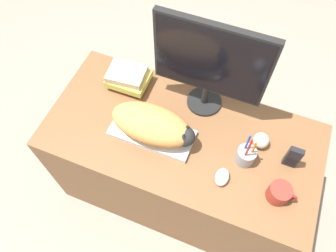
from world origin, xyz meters
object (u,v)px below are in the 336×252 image
(computer_mouse, at_px, (222,177))
(phone, at_px, (293,157))
(keyboard, at_px, (152,133))
(pen_cup, at_px, (246,155))
(coffee_mug, at_px, (279,193))
(cat, at_px, (154,125))
(monitor, at_px, (210,63))
(baseball, at_px, (261,140))
(book_stack, at_px, (129,78))

(computer_mouse, xyz_separation_m, phone, (0.26, 0.18, 0.05))
(keyboard, bearing_deg, pen_cup, 4.24)
(keyboard, bearing_deg, phone, 7.93)
(pen_cup, xyz_separation_m, phone, (0.19, 0.06, 0.02))
(coffee_mug, bearing_deg, cat, 172.32)
(computer_mouse, bearing_deg, cat, 165.54)
(monitor, bearing_deg, phone, -21.01)
(monitor, xyz_separation_m, computer_mouse, (0.20, -0.36, -0.28))
(coffee_mug, relative_size, baseball, 1.65)
(cat, relative_size, monitor, 0.79)
(cat, bearing_deg, keyboard, 180.00)
(cat, xyz_separation_m, monitor, (0.16, 0.27, 0.20))
(coffee_mug, xyz_separation_m, phone, (0.01, 0.17, 0.03))
(monitor, height_order, pen_cup, monitor)
(pen_cup, bearing_deg, book_stack, 163.40)
(keyboard, xyz_separation_m, computer_mouse, (0.37, -0.09, 0.01))
(keyboard, height_order, cat, cat)
(cat, relative_size, pen_cup, 1.83)
(computer_mouse, xyz_separation_m, pen_cup, (0.07, 0.13, 0.03))
(monitor, bearing_deg, coffee_mug, -37.83)
(monitor, relative_size, book_stack, 2.48)
(cat, bearing_deg, phone, 8.08)
(computer_mouse, xyz_separation_m, baseball, (0.11, 0.23, 0.02))
(baseball, bearing_deg, cat, -163.88)
(phone, bearing_deg, computer_mouse, -145.10)
(coffee_mug, height_order, book_stack, book_stack)
(computer_mouse, bearing_deg, coffee_mug, 2.66)
(computer_mouse, relative_size, phone, 0.63)
(monitor, distance_m, book_stack, 0.47)
(cat, xyz_separation_m, pen_cup, (0.43, 0.03, -0.05))
(coffee_mug, height_order, baseball, coffee_mug)
(keyboard, relative_size, pen_cup, 1.81)
(monitor, xyz_separation_m, phone, (0.46, -0.18, -0.23))
(book_stack, bearing_deg, computer_mouse, -28.43)
(computer_mouse, bearing_deg, baseball, 63.64)
(keyboard, relative_size, phone, 2.92)
(computer_mouse, xyz_separation_m, book_stack, (-0.60, 0.33, 0.03))
(keyboard, distance_m, monitor, 0.43)
(phone, relative_size, book_stack, 0.66)
(pen_cup, bearing_deg, cat, -175.64)
(computer_mouse, height_order, book_stack, book_stack)
(monitor, bearing_deg, book_stack, -175.24)
(keyboard, xyz_separation_m, coffee_mug, (0.62, -0.08, 0.03))
(computer_mouse, bearing_deg, monitor, 119.39)
(cat, height_order, baseball, cat)
(keyboard, distance_m, pen_cup, 0.44)
(coffee_mug, distance_m, phone, 0.17)
(cat, height_order, book_stack, cat)
(cat, height_order, computer_mouse, cat)
(monitor, relative_size, coffee_mug, 4.14)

